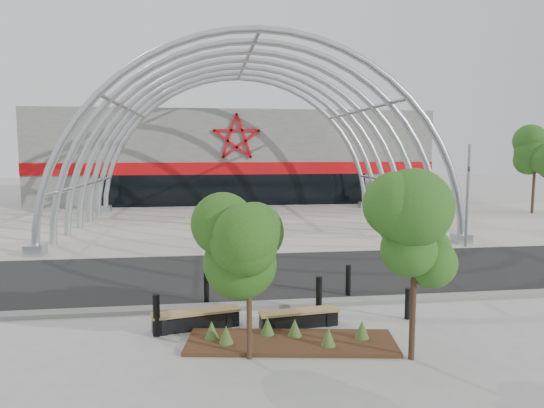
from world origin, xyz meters
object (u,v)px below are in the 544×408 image
object	(u,v)px
street_tree_1	(415,234)
bench_0	(196,320)
bollard_2	(319,296)
street_tree_0	(249,237)
bench_1	(299,319)
signal_pole	(468,194)

from	to	relation	value
street_tree_1	bench_0	size ratio (longest dim) A/B	1.69
bench_0	bollard_2	size ratio (longest dim) A/B	2.14
street_tree_1	bollard_2	world-z (taller)	street_tree_1
street_tree_0	bench_0	distance (m)	3.46
street_tree_0	bollard_2	xyz separation A→B (m)	(2.21, 2.66, -2.22)
bollard_2	street_tree_1	bearing A→B (deg)	-66.52
street_tree_1	street_tree_0	bearing A→B (deg)	171.87
street_tree_1	bench_1	size ratio (longest dim) A/B	1.83
signal_pole	bench_1	distance (m)	13.64
signal_pole	bench_1	bearing A→B (deg)	-137.05
street_tree_1	signal_pole	bearing A→B (deg)	56.05
street_tree_1	bollard_2	xyz separation A→B (m)	(-1.38, 3.17, -2.30)
street_tree_0	bollard_2	size ratio (longest dim) A/B	3.51
bench_0	signal_pole	bearing A→B (deg)	35.49
signal_pole	street_tree_1	bearing A→B (deg)	-123.95
signal_pole	bench_1	world-z (taller)	signal_pole
bench_1	bollard_2	distance (m)	1.19
street_tree_0	bench_0	world-z (taller)	street_tree_0
bench_0	bollard_2	xyz separation A→B (m)	(3.44, 0.65, 0.31)
bench_1	street_tree_0	bearing A→B (deg)	-129.31
bench_0	bench_1	size ratio (longest dim) A/B	1.08
street_tree_0	street_tree_1	size ratio (longest dim) A/B	0.97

